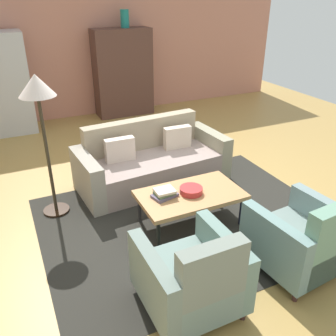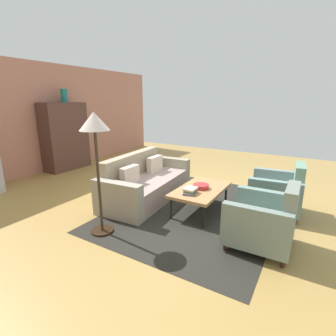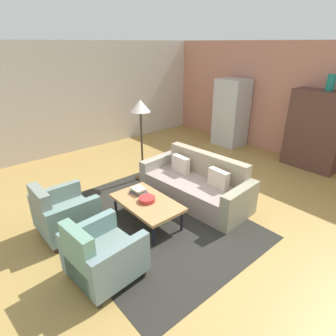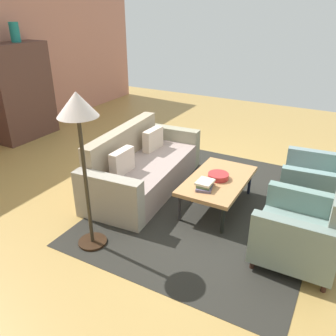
{
  "view_description": "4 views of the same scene",
  "coord_description": "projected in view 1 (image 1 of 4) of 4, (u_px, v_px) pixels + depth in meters",
  "views": [
    {
      "loc": [
        -2.05,
        -3.76,
        2.53
      ],
      "look_at": [
        -0.33,
        -0.09,
        0.51
      ],
      "focal_mm": 38.66,
      "sensor_mm": 36.0,
      "label": 1
    },
    {
      "loc": [
        -4.05,
        -2.2,
        1.87
      ],
      "look_at": [
        -0.44,
        -0.05,
        0.73
      ],
      "focal_mm": 26.91,
      "sensor_mm": 36.0,
      "label": 2
    },
    {
      "loc": [
        2.92,
        -2.92,
        2.76
      ],
      "look_at": [
        -0.45,
        -0.02,
        0.77
      ],
      "focal_mm": 30.19,
      "sensor_mm": 36.0,
      "label": 3
    },
    {
      "loc": [
        -4.07,
        -1.94,
        2.45
      ],
      "look_at": [
        -0.58,
        -0.03,
        0.55
      ],
      "focal_mm": 37.07,
      "sensor_mm": 36.0,
      "label": 4
    }
  ],
  "objects": [
    {
      "name": "ground_plane",
      "position": [
        187.0,
        194.0,
        4.95
      ],
      "size": [
        10.49,
        10.49,
        0.0
      ],
      "primitive_type": "plane",
      "color": "#AB8747"
    },
    {
      "name": "wall_back",
      "position": [
        99.0,
        47.0,
        7.61
      ],
      "size": [
        8.74,
        0.12,
        2.8
      ],
      "primitive_type": "cube",
      "color": "tan",
      "rests_on": "ground"
    },
    {
      "name": "area_rug",
      "position": [
        188.0,
        220.0,
        4.39
      ],
      "size": [
        3.4,
        2.6,
        0.01
      ],
      "primitive_type": "cube",
      "color": "#292823",
      "rests_on": "ground"
    },
    {
      "name": "couch",
      "position": [
        151.0,
        162.0,
        5.18
      ],
      "size": [
        2.16,
        1.06,
        0.86
      ],
      "rotation": [
        0.0,
        0.0,
        3.22
      ],
      "color": "gray",
      "rests_on": "ground"
    },
    {
      "name": "coffee_table",
      "position": [
        190.0,
        196.0,
        4.18
      ],
      "size": [
        1.2,
        0.7,
        0.41
      ],
      "color": "#272425",
      "rests_on": "ground"
    },
    {
      "name": "armchair_left",
      "position": [
        193.0,
        280.0,
        3.03
      ],
      "size": [
        0.81,
        0.81,
        0.88
      ],
      "rotation": [
        0.0,
        0.0,
        0.01
      ],
      "color": "black",
      "rests_on": "ground"
    },
    {
      "name": "armchair_right",
      "position": [
        303.0,
        241.0,
        3.48
      ],
      "size": [
        0.87,
        0.87,
        0.88
      ],
      "rotation": [
        0.0,
        0.0,
        0.09
      ],
      "color": "#361A10",
      "rests_on": "ground"
    },
    {
      "name": "fruit_bowl",
      "position": [
        191.0,
        190.0,
        4.15
      ],
      "size": [
        0.27,
        0.27,
        0.07
      ],
      "primitive_type": "cylinder",
      "color": "red",
      "rests_on": "coffee_table"
    },
    {
      "name": "book_stack",
      "position": [
        165.0,
        193.0,
        4.08
      ],
      "size": [
        0.31,
        0.24,
        0.09
      ],
      "color": "#5E546F",
      "rests_on": "coffee_table"
    },
    {
      "name": "cabinet",
      "position": [
        123.0,
        73.0,
        7.7
      ],
      "size": [
        1.2,
        0.51,
        1.8
      ],
      "color": "#51322A",
      "rests_on": "ground"
    },
    {
      "name": "vase_tall",
      "position": [
        125.0,
        19.0,
        7.26
      ],
      "size": [
        0.17,
        0.17,
        0.35
      ],
      "primitive_type": "cylinder",
      "color": "#19746C",
      "rests_on": "cabinet"
    },
    {
      "name": "refrigerator",
      "position": [
        7.0,
        84.0,
        6.73
      ],
      "size": [
        0.8,
        0.73,
        1.85
      ],
      "color": "#B7BABF",
      "rests_on": "ground"
    },
    {
      "name": "floor_lamp",
      "position": [
        38.0,
        99.0,
        3.93
      ],
      "size": [
        0.4,
        0.4,
        1.72
      ],
      "color": "black",
      "rests_on": "ground"
    }
  ]
}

